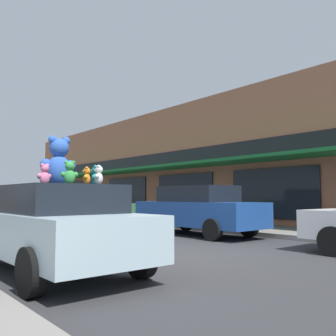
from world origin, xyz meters
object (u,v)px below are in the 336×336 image
(teddy_bear_white, at_px, (99,175))
(teddy_bear_teal, at_px, (96,176))
(teddy_bear_pink, at_px, (45,175))
(parked_car_far_right, at_px, (96,207))
(teddy_bear_yellow, at_px, (47,176))
(teddy_bear_green, at_px, (70,173))
(plush_art_car, at_px, (56,226))
(teddy_bear_cream, at_px, (66,178))
(teddy_bear_purple, at_px, (46,177))
(parked_car_far_center, at_px, (197,209))
(teddy_bear_giant, at_px, (59,162))
(teddy_bear_orange, at_px, (87,176))

(teddy_bear_white, bearing_deg, teddy_bear_teal, -163.47)
(teddy_bear_pink, distance_m, parked_car_far_right, 11.83)
(teddy_bear_yellow, relative_size, parked_car_far_right, 0.08)
(teddy_bear_green, bearing_deg, plush_art_car, -75.89)
(teddy_bear_cream, distance_m, teddy_bear_white, 1.75)
(teddy_bear_green, bearing_deg, teddy_bear_cream, -93.67)
(teddy_bear_purple, xyz_separation_m, parked_car_far_center, (5.93, 1.90, -0.80))
(teddy_bear_giant, height_order, teddy_bear_yellow, teddy_bear_giant)
(teddy_bear_green, relative_size, parked_car_far_right, 0.08)
(teddy_bear_pink, bearing_deg, teddy_bear_white, 126.66)
(teddy_bear_teal, height_order, teddy_bear_white, teddy_bear_teal)
(teddy_bear_white, xyz_separation_m, teddy_bear_pink, (-0.65, 0.61, 0.02))
(teddy_bear_green, distance_m, parked_car_far_center, 7.15)
(teddy_bear_teal, xyz_separation_m, teddy_bear_white, (-0.26, -0.57, -0.02))
(teddy_bear_orange, height_order, parked_car_far_right, teddy_bear_orange)
(teddy_bear_pink, bearing_deg, teddy_bear_orange, 130.15)
(teddy_bear_teal, relative_size, teddy_bear_cream, 0.96)
(plush_art_car, height_order, teddy_bear_green, teddy_bear_green)
(teddy_bear_teal, distance_m, parked_car_far_center, 6.35)
(teddy_bear_giant, bearing_deg, teddy_bear_teal, 140.56)
(teddy_bear_pink, bearing_deg, parked_car_far_center, -164.45)
(teddy_bear_teal, xyz_separation_m, teddy_bear_pink, (-0.90, 0.04, -0.01))
(teddy_bear_purple, height_order, teddy_bear_white, teddy_bear_purple)
(plush_art_car, bearing_deg, teddy_bear_orange, -68.17)
(teddy_bear_giant, relative_size, teddy_bear_teal, 2.43)
(plush_art_car, xyz_separation_m, teddy_bear_green, (-0.06, -0.62, 0.86))
(teddy_bear_teal, bearing_deg, parked_car_far_right, -168.76)
(teddy_bear_yellow, bearing_deg, teddy_bear_orange, 132.42)
(teddy_bear_teal, xyz_separation_m, teddy_bear_purple, (-0.43, 1.18, 0.00))
(plush_art_car, distance_m, teddy_bear_cream, 1.43)
(teddy_bear_teal, height_order, teddy_bear_yellow, teddy_bear_yellow)
(teddy_bear_giant, height_order, teddy_bear_white, teddy_bear_giant)
(parked_car_far_center, bearing_deg, teddy_bear_pink, -154.61)
(teddy_bear_cream, height_order, teddy_bear_white, teddy_bear_cream)
(teddy_bear_pink, bearing_deg, plush_art_car, -159.46)
(teddy_bear_orange, height_order, teddy_bear_cream, teddy_bear_cream)
(teddy_bear_orange, bearing_deg, teddy_bear_pink, -97.60)
(teddy_bear_purple, relative_size, parked_car_far_center, 0.08)
(teddy_bear_cream, bearing_deg, teddy_bear_giant, 15.52)
(teddy_bear_pink, relative_size, teddy_bear_green, 0.93)
(teddy_bear_giant, xyz_separation_m, teddy_bear_orange, (0.11, -0.84, -0.28))
(teddy_bear_yellow, height_order, teddy_bear_cream, teddy_bear_cream)
(plush_art_car, distance_m, teddy_bear_teal, 1.08)
(teddy_bear_purple, relative_size, teddy_bear_green, 0.99)
(teddy_bear_giant, height_order, teddy_bear_orange, teddy_bear_giant)
(plush_art_car, relative_size, teddy_bear_orange, 13.83)
(teddy_bear_giant, height_order, parked_car_far_right, teddy_bear_giant)
(teddy_bear_teal, height_order, teddy_bear_pink, teddy_bear_teal)
(teddy_bear_cream, relative_size, teddy_bear_pink, 1.10)
(plush_art_car, bearing_deg, teddy_bear_teal, -18.49)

